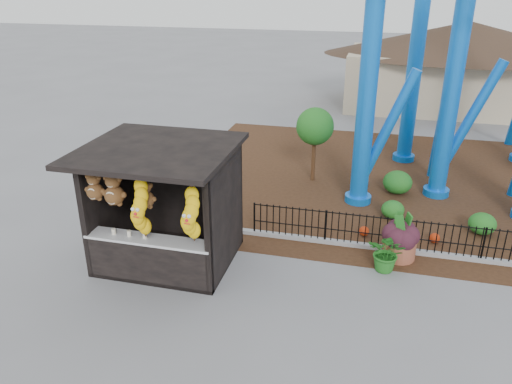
% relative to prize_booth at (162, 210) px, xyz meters
% --- Properties ---
extents(ground, '(120.00, 120.00, 0.00)m').
position_rel_prize_booth_xyz_m(ground, '(2.99, -0.92, -1.52)').
color(ground, slate).
rests_on(ground, ground).
extents(mulch_bed, '(18.00, 12.00, 0.02)m').
position_rel_prize_booth_xyz_m(mulch_bed, '(6.99, 7.08, -1.52)').
color(mulch_bed, '#331E11').
rests_on(mulch_bed, ground).
extents(curb, '(18.00, 0.18, 0.12)m').
position_rel_prize_booth_xyz_m(curb, '(6.99, 2.08, -1.46)').
color(curb, gray).
rests_on(curb, ground).
extents(prize_booth, '(3.50, 3.40, 3.12)m').
position_rel_prize_booth_xyz_m(prize_booth, '(0.00, 0.00, 0.00)').
color(prize_booth, black).
rests_on(prize_booth, ground).
extents(picket_fence, '(12.20, 0.06, 1.00)m').
position_rel_prize_booth_xyz_m(picket_fence, '(7.89, 2.08, -1.02)').
color(picket_fence, black).
rests_on(picket_fence, ground).
extents(terracotta_planter, '(1.00, 1.00, 0.55)m').
position_rel_prize_booth_xyz_m(terracotta_planter, '(5.74, 1.78, -1.25)').
color(terracotta_planter, brown).
rests_on(terracotta_planter, ground).
extents(planter_foliage, '(0.70, 0.70, 0.64)m').
position_rel_prize_booth_xyz_m(planter_foliage, '(5.74, 1.78, -0.65)').
color(planter_foliage, '#30131D').
rests_on(planter_foliage, terracotta_planter).
extents(potted_plant, '(1.08, 0.99, 1.01)m').
position_rel_prize_booth_xyz_m(potted_plant, '(5.44, 1.08, -1.02)').
color(potted_plant, '#284C16').
rests_on(potted_plant, ground).
extents(landscaping, '(7.35, 3.96, 0.77)m').
position_rel_prize_booth_xyz_m(landscaping, '(7.24, 4.92, -1.20)').
color(landscaping, '#1D5B1A').
rests_on(landscaping, mulch_bed).
extents(pavilion, '(15.00, 15.00, 4.80)m').
position_rel_prize_booth_xyz_m(pavilion, '(8.99, 19.08, 1.54)').
color(pavilion, '#BFAD8C').
rests_on(pavilion, ground).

